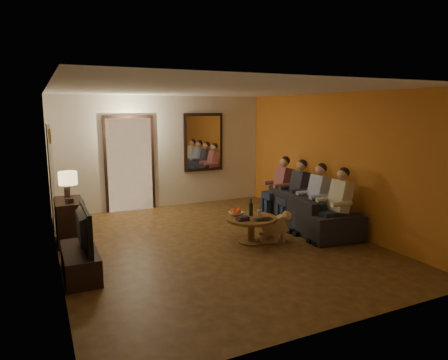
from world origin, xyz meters
name	(u,v)px	position (x,y,z in m)	size (l,w,h in m)	color
floor	(216,244)	(0.00, 0.00, 0.00)	(5.00, 6.00, 0.01)	#422611
ceiling	(215,90)	(0.00, 0.00, 2.60)	(5.00, 6.00, 0.01)	white
back_wall	(163,152)	(0.00, 3.00, 1.30)	(5.00, 0.02, 2.60)	beige
front_wall	(337,210)	(0.00, -3.00, 1.30)	(5.00, 0.02, 2.60)	beige
left_wall	(54,181)	(-2.50, 0.00, 1.30)	(0.02, 6.00, 2.60)	beige
right_wall	(333,161)	(2.50, 0.00, 1.30)	(0.02, 6.00, 2.60)	beige
orange_accent	(333,161)	(2.49, 0.00, 1.30)	(0.01, 6.00, 2.60)	#C27421
kitchen_doorway	(130,165)	(-0.80, 2.98, 1.05)	(1.00, 0.06, 2.10)	#FFE0A5
door_trim	(130,165)	(-0.80, 2.97, 1.05)	(1.12, 0.04, 2.22)	black
fridge_glimpse	(141,171)	(-0.55, 2.98, 0.90)	(0.45, 0.03, 1.70)	silver
mirror_frame	(203,142)	(1.00, 2.96, 1.50)	(1.00, 0.05, 1.40)	black
mirror_glass	(204,142)	(1.00, 2.93, 1.50)	(0.86, 0.02, 1.26)	white
white_door	(51,176)	(-2.46, 2.30, 1.02)	(0.06, 0.85, 2.04)	white
framed_art	(50,136)	(-2.47, 1.30, 1.85)	(0.03, 0.28, 0.24)	#B28C33
art_canvas	(51,136)	(-2.46, 1.30, 1.85)	(0.01, 0.22, 0.18)	brown
dresser	(70,221)	(-2.25, 1.18, 0.37)	(0.45, 0.84, 0.75)	black
table_lamp	(68,187)	(-2.25, 0.96, 1.02)	(0.30, 0.30, 0.54)	beige
flower_vase	(67,185)	(-2.25, 1.40, 0.97)	(0.14, 0.14, 0.44)	red
tv_stand	(80,262)	(-2.25, -0.40, 0.19)	(0.45, 1.13, 0.38)	black
tv	(78,229)	(-2.25, -0.40, 0.67)	(0.14, 1.04, 0.60)	black
sofa	(309,209)	(2.09, 0.16, 0.35)	(0.94, 2.41, 0.71)	black
person_a	(337,208)	(1.99, -0.74, 0.60)	(0.60, 0.40, 1.20)	tan
person_b	(315,201)	(1.99, -0.14, 0.60)	(0.60, 0.40, 1.20)	tan
person_c	(297,194)	(1.99, 0.46, 0.60)	(0.60, 0.40, 1.20)	tan
person_d	(280,189)	(1.99, 1.06, 0.60)	(0.60, 0.40, 1.20)	tan
dog	(274,226)	(0.98, -0.33, 0.28)	(0.56, 0.24, 0.56)	tan
coffee_table	(251,230)	(0.59, -0.19, 0.23)	(0.88, 0.88, 0.45)	brown
bowl	(236,214)	(0.41, 0.03, 0.48)	(0.26, 0.26, 0.06)	white
oranges	(236,210)	(0.41, 0.03, 0.55)	(0.20, 0.20, 0.08)	#FB4F15
wine_bottle	(251,207)	(0.64, -0.09, 0.60)	(0.07, 0.07, 0.31)	black
wine_glass	(259,213)	(0.77, -0.14, 0.50)	(0.06, 0.06, 0.10)	silver
book_stack	(243,218)	(0.37, -0.29, 0.48)	(0.20, 0.15, 0.07)	black
laptop	(265,220)	(0.69, -0.47, 0.46)	(0.33, 0.21, 0.03)	black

